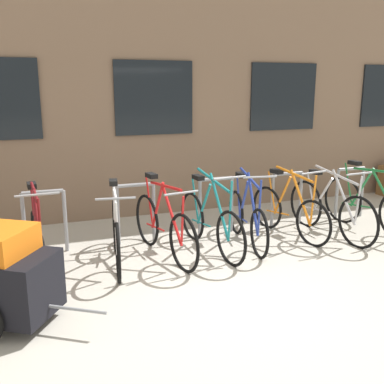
{
  "coord_description": "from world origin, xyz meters",
  "views": [
    {
      "loc": [
        -1.93,
        -3.91,
        2.13
      ],
      "look_at": [
        0.08,
        1.6,
        0.74
      ],
      "focal_mm": 41.51,
      "sensor_mm": 36.0,
      "label": 1
    }
  ],
  "objects_px": {
    "bicycle_red": "(164,227)",
    "bicycle_teal": "(210,222)",
    "bicycle_blue": "(247,218)",
    "bicycle_silver": "(330,209)",
    "bicycle_maroon": "(38,244)",
    "bike_trailer": "(1,275)",
    "bicycle_orange": "(289,211)",
    "bicycle_white": "(116,234)",
    "bicycle_green": "(370,205)"
  },
  "relations": [
    {
      "from": "bicycle_maroon",
      "to": "bike_trailer",
      "type": "relative_size",
      "value": 1.19
    },
    {
      "from": "bicycle_maroon",
      "to": "bike_trailer",
      "type": "bearing_deg",
      "value": -108.22
    },
    {
      "from": "bicycle_white",
      "to": "bicycle_green",
      "type": "height_order",
      "value": "bicycle_green"
    },
    {
      "from": "bicycle_white",
      "to": "bicycle_blue",
      "type": "xyz_separation_m",
      "value": [
        1.83,
        0.1,
        -0.01
      ]
    },
    {
      "from": "bicycle_red",
      "to": "bicycle_orange",
      "type": "bearing_deg",
      "value": 4.54
    },
    {
      "from": "bicycle_teal",
      "to": "bike_trailer",
      "type": "relative_size",
      "value": 1.27
    },
    {
      "from": "bicycle_blue",
      "to": "bicycle_red",
      "type": "distance_m",
      "value": 1.22
    },
    {
      "from": "bicycle_green",
      "to": "bike_trailer",
      "type": "height_order",
      "value": "bicycle_green"
    },
    {
      "from": "bicycle_orange",
      "to": "bicycle_red",
      "type": "bearing_deg",
      "value": -175.46
    },
    {
      "from": "bicycle_maroon",
      "to": "bicycle_red",
      "type": "relative_size",
      "value": 0.93
    },
    {
      "from": "bicycle_green",
      "to": "bike_trailer",
      "type": "xyz_separation_m",
      "value": [
        -5.08,
        -1.04,
        0.07
      ]
    },
    {
      "from": "bicycle_blue",
      "to": "bicycle_teal",
      "type": "relative_size",
      "value": 0.94
    },
    {
      "from": "bicycle_white",
      "to": "bike_trailer",
      "type": "xyz_separation_m",
      "value": [
        -1.24,
        -1.06,
        0.09
      ]
    },
    {
      "from": "bicycle_maroon",
      "to": "bicycle_blue",
      "type": "distance_m",
      "value": 2.74
    },
    {
      "from": "bicycle_orange",
      "to": "bicycle_blue",
      "type": "xyz_separation_m",
      "value": [
        -0.73,
        -0.09,
        0.0
      ]
    },
    {
      "from": "bicycle_silver",
      "to": "bicycle_red",
      "type": "distance_m",
      "value": 2.51
    },
    {
      "from": "bicycle_teal",
      "to": "bike_trailer",
      "type": "xyz_separation_m",
      "value": [
        -2.49,
        -1.09,
        0.09
      ]
    },
    {
      "from": "bicycle_silver",
      "to": "bicycle_orange",
      "type": "distance_m",
      "value": 0.6
    },
    {
      "from": "bicycle_white",
      "to": "bike_trailer",
      "type": "bearing_deg",
      "value": -139.42
    },
    {
      "from": "bicycle_white",
      "to": "bike_trailer",
      "type": "height_order",
      "value": "bicycle_white"
    },
    {
      "from": "bicycle_blue",
      "to": "bicycle_silver",
      "type": "bearing_deg",
      "value": -4.36
    },
    {
      "from": "bicycle_orange",
      "to": "bicycle_teal",
      "type": "height_order",
      "value": "bicycle_teal"
    },
    {
      "from": "bicycle_red",
      "to": "bicycle_white",
      "type": "bearing_deg",
      "value": -176.5
    },
    {
      "from": "bicycle_white",
      "to": "bicycle_maroon",
      "type": "xyz_separation_m",
      "value": [
        -0.9,
        -0.03,
        -0.0
      ]
    },
    {
      "from": "bicycle_orange",
      "to": "bicycle_blue",
      "type": "height_order",
      "value": "bicycle_blue"
    },
    {
      "from": "bicycle_orange",
      "to": "bicycle_red",
      "type": "height_order",
      "value": "bicycle_red"
    },
    {
      "from": "bicycle_green",
      "to": "bicycle_red",
      "type": "xyz_separation_m",
      "value": [
        -3.22,
        0.06,
        -0.01
      ]
    },
    {
      "from": "bicycle_maroon",
      "to": "bike_trailer",
      "type": "xyz_separation_m",
      "value": [
        -0.34,
        -1.03,
        0.1
      ]
    },
    {
      "from": "bicycle_blue",
      "to": "bicycle_teal",
      "type": "distance_m",
      "value": 0.59
    },
    {
      "from": "bicycle_orange",
      "to": "bike_trailer",
      "type": "distance_m",
      "value": 4.0
    },
    {
      "from": "bicycle_white",
      "to": "bicycle_green",
      "type": "relative_size",
      "value": 0.92
    },
    {
      "from": "bicycle_teal",
      "to": "bicycle_silver",
      "type": "bearing_deg",
      "value": -0.79
    },
    {
      "from": "bicycle_maroon",
      "to": "bicycle_teal",
      "type": "relative_size",
      "value": 0.93
    },
    {
      "from": "bicycle_maroon",
      "to": "bicycle_red",
      "type": "distance_m",
      "value": 1.52
    },
    {
      "from": "bicycle_white",
      "to": "bicycle_maroon",
      "type": "height_order",
      "value": "bicycle_maroon"
    },
    {
      "from": "bicycle_maroon",
      "to": "bicycle_orange",
      "type": "bearing_deg",
      "value": 3.7
    },
    {
      "from": "bicycle_red",
      "to": "bicycle_teal",
      "type": "bearing_deg",
      "value": -1.06
    },
    {
      "from": "bicycle_silver",
      "to": "bike_trailer",
      "type": "xyz_separation_m",
      "value": [
        -4.37,
        -1.06,
        0.08
      ]
    },
    {
      "from": "bike_trailer",
      "to": "bicycle_maroon",
      "type": "bearing_deg",
      "value": 71.78
    },
    {
      "from": "bicycle_white",
      "to": "bicycle_teal",
      "type": "height_order",
      "value": "bicycle_teal"
    },
    {
      "from": "bicycle_green",
      "to": "bicycle_teal",
      "type": "relative_size",
      "value": 1.03
    },
    {
      "from": "bicycle_silver",
      "to": "bicycle_blue",
      "type": "height_order",
      "value": "bicycle_blue"
    },
    {
      "from": "bike_trailer",
      "to": "bicycle_blue",
      "type": "bearing_deg",
      "value": 20.7
    },
    {
      "from": "bicycle_blue",
      "to": "bicycle_teal",
      "type": "height_order",
      "value": "bicycle_teal"
    },
    {
      "from": "bicycle_teal",
      "to": "bike_trailer",
      "type": "height_order",
      "value": "bicycle_teal"
    },
    {
      "from": "bicycle_orange",
      "to": "bicycle_teal",
      "type": "bearing_deg",
      "value": -172.77
    },
    {
      "from": "bicycle_white",
      "to": "bicycle_teal",
      "type": "xyz_separation_m",
      "value": [
        1.25,
        0.03,
        0.01
      ]
    },
    {
      "from": "bicycle_green",
      "to": "bicycle_blue",
      "type": "relative_size",
      "value": 1.1
    },
    {
      "from": "bicycle_silver",
      "to": "bicycle_red",
      "type": "relative_size",
      "value": 1.03
    },
    {
      "from": "bicycle_white",
      "to": "bicycle_teal",
      "type": "bearing_deg",
      "value": 1.19
    }
  ]
}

